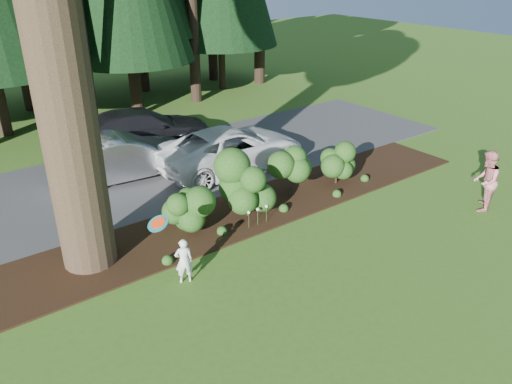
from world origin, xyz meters
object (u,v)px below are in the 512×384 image
(car_dark_suv, at_px, (142,129))
(child, at_px, (184,261))
(frisbee, at_px, (158,223))
(car_white_suv, at_px, (231,148))
(car_silver_wagon, at_px, (122,157))
(adult, at_px, (486,181))

(car_dark_suv, height_order, child, car_dark_suv)
(child, height_order, frisbee, frisbee)
(car_white_suv, height_order, frisbee, frisbee)
(child, distance_m, frisbee, 1.21)
(car_silver_wagon, xyz_separation_m, car_dark_suv, (1.75, 2.21, 0.02))
(car_dark_suv, relative_size, frisbee, 11.17)
(car_silver_wagon, height_order, child, car_silver_wagon)
(adult, relative_size, frisbee, 3.80)
(child, distance_m, adult, 8.94)
(car_silver_wagon, relative_size, car_white_suv, 0.87)
(car_white_suv, bearing_deg, frisbee, 133.53)
(car_silver_wagon, distance_m, frisbee, 6.49)
(child, bearing_deg, car_white_suv, -113.37)
(car_dark_suv, relative_size, adult, 2.94)
(car_silver_wagon, distance_m, car_dark_suv, 2.82)
(child, relative_size, frisbee, 2.34)
(car_white_suv, bearing_deg, child, 136.86)
(car_dark_suv, height_order, adult, adult)
(car_white_suv, relative_size, child, 4.72)
(car_dark_suv, bearing_deg, car_white_suv, -146.39)
(car_dark_suv, distance_m, frisbee, 9.13)
(car_dark_suv, bearing_deg, adult, -141.57)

